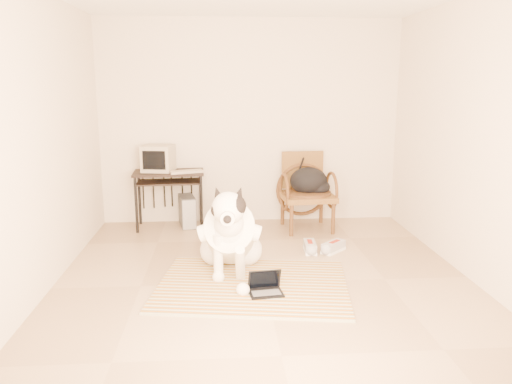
{
  "coord_description": "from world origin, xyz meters",
  "views": [
    {
      "loc": [
        -0.41,
        -4.46,
        1.87
      ],
      "look_at": [
        -0.07,
        0.21,
        0.85
      ],
      "focal_mm": 35.0,
      "sensor_mm": 36.0,
      "label": 1
    }
  ],
  "objects": [
    {
      "name": "wall_front",
      "position": [
        0.0,
        -2.25,
        1.35
      ],
      "size": [
        4.5,
        0.0,
        4.5
      ],
      "primitive_type": "plane",
      "rotation": [
        -1.57,
        0.0,
        0.0
      ],
      "color": "beige",
      "rests_on": "floor"
    },
    {
      "name": "floor",
      "position": [
        0.0,
        0.0,
        0.0
      ],
      "size": [
        4.5,
        4.5,
        0.0
      ],
      "primitive_type": "plane",
      "color": "#9F8361",
      "rests_on": "ground"
    },
    {
      "name": "rug",
      "position": [
        -0.12,
        -0.08,
        0.01
      ],
      "size": [
        1.94,
        1.59,
        0.02
      ],
      "color": "#B16214",
      "rests_on": "floor"
    },
    {
      "name": "wall_left",
      "position": [
        -2.0,
        0.0,
        1.35
      ],
      "size": [
        0.0,
        4.5,
        4.5
      ],
      "primitive_type": "plane",
      "rotation": [
        1.57,
        0.0,
        1.57
      ],
      "color": "beige",
      "rests_on": "floor"
    },
    {
      "name": "dog",
      "position": [
        -0.32,
        0.3,
        0.39
      ],
      "size": [
        0.65,
        1.36,
        0.98
      ],
      "color": "white",
      "rests_on": "rug"
    },
    {
      "name": "rattan_chair",
      "position": [
        0.7,
        1.81,
        0.5
      ],
      "size": [
        0.7,
        0.68,
        0.98
      ],
      "color": "brown",
      "rests_on": "floor"
    },
    {
      "name": "wall_right",
      "position": [
        2.0,
        0.0,
        1.35
      ],
      "size": [
        0.0,
        4.5,
        4.5
      ],
      "primitive_type": "plane",
      "rotation": [
        1.57,
        0.0,
        -1.57
      ],
      "color": "beige",
      "rests_on": "floor"
    },
    {
      "name": "sneaker_left",
      "position": [
        0.59,
        0.87,
        0.05
      ],
      "size": [
        0.15,
        0.33,
        0.11
      ],
      "color": "white",
      "rests_on": "floor"
    },
    {
      "name": "laptop",
      "position": [
        -0.02,
        -0.28,
        0.07
      ],
      "size": [
        0.32,
        0.25,
        0.21
      ],
      "color": "black",
      "rests_on": "rug"
    },
    {
      "name": "computer_desk",
      "position": [
        -1.08,
        1.96,
        0.64
      ],
      "size": [
        0.92,
        0.55,
        0.75
      ],
      "color": "black",
      "rests_on": "floor"
    },
    {
      "name": "backpack",
      "position": [
        0.75,
        1.78,
        0.62
      ],
      "size": [
        0.52,
        0.4,
        0.36
      ],
      "color": "black",
      "rests_on": "rattan_chair"
    },
    {
      "name": "sneaker_right",
      "position": [
        0.86,
        0.84,
        0.05
      ],
      "size": [
        0.33,
        0.32,
        0.12
      ],
      "color": "white",
      "rests_on": "floor"
    },
    {
      "name": "crt_monitor",
      "position": [
        -1.21,
        2.02,
        0.92
      ],
      "size": [
        0.44,
        0.42,
        0.34
      ],
      "color": "tan",
      "rests_on": "computer_desk"
    },
    {
      "name": "wall_back",
      "position": [
        0.0,
        2.25,
        1.35
      ],
      "size": [
        4.5,
        0.0,
        4.5
      ],
      "primitive_type": "plane",
      "rotation": [
        1.57,
        0.0,
        0.0
      ],
      "color": "beige",
      "rests_on": "floor"
    },
    {
      "name": "pc_tower",
      "position": [
        -0.86,
        2.01,
        0.2
      ],
      "size": [
        0.26,
        0.46,
        0.41
      ],
      "color": "#505053",
      "rests_on": "floor"
    },
    {
      "name": "desk_keyboard",
      "position": [
        -0.84,
        1.86,
        0.76
      ],
      "size": [
        0.45,
        0.28,
        0.03
      ],
      "primitive_type": "cube",
      "rotation": [
        0.0,
        0.0,
        0.32
      ],
      "color": "tan",
      "rests_on": "computer_desk"
    }
  ]
}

